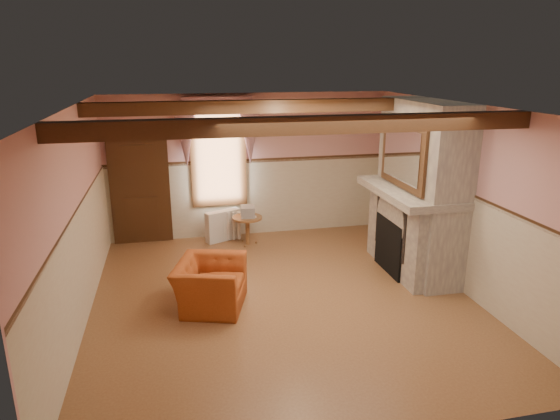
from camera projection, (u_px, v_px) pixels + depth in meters
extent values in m
cube|color=brown|center=(283.00, 298.00, 7.39)|extent=(5.50, 6.00, 0.01)
cube|color=silver|center=(283.00, 107.00, 6.58)|extent=(5.50, 6.00, 0.01)
cube|color=tan|center=(249.00, 166.00, 9.79)|extent=(5.50, 0.02, 2.80)
cube|color=tan|center=(361.00, 307.00, 4.18)|extent=(5.50, 0.02, 2.80)
cube|color=tan|center=(75.00, 221.00, 6.42)|extent=(0.02, 6.00, 2.80)
cube|color=tan|center=(460.00, 197.00, 7.55)|extent=(0.02, 6.00, 2.80)
cube|color=black|center=(393.00, 246.00, 8.23)|extent=(0.20, 0.95, 0.90)
imported|color=#994219|center=(210.00, 284.00, 7.07)|extent=(1.17, 1.26, 0.67)
cylinder|color=brown|center=(248.00, 230.00, 9.50)|extent=(0.64, 0.64, 0.55)
cube|color=#B7AD8C|center=(248.00, 212.00, 9.40)|extent=(0.30, 0.35, 0.20)
cube|color=silver|center=(223.00, 226.00, 9.71)|extent=(0.71, 0.45, 0.60)
imported|color=brown|center=(409.00, 184.00, 8.06)|extent=(0.34, 0.34, 0.08)
cube|color=black|center=(390.00, 171.00, 8.72)|extent=(0.14, 0.24, 0.20)
cylinder|color=gold|center=(405.00, 176.00, 8.17)|extent=(0.11, 0.11, 0.28)
cylinder|color=maroon|center=(436.00, 195.00, 7.25)|extent=(0.06, 0.06, 0.16)
cylinder|color=gold|center=(429.00, 194.00, 7.43)|extent=(0.06, 0.06, 0.12)
cube|color=gray|center=(421.00, 189.00, 8.04)|extent=(0.85, 2.00, 2.80)
cube|color=gray|center=(411.00, 192.00, 8.02)|extent=(1.05, 2.05, 0.12)
cube|color=silver|center=(403.00, 155.00, 7.80)|extent=(0.06, 1.44, 1.04)
cube|color=black|center=(140.00, 189.00, 9.40)|extent=(1.10, 0.10, 2.10)
cube|color=white|center=(218.00, 155.00, 9.57)|extent=(1.06, 0.08, 2.02)
cube|color=gray|center=(218.00, 124.00, 9.31)|extent=(1.30, 0.14, 1.40)
cube|color=black|center=(307.00, 125.00, 5.49)|extent=(5.50, 0.18, 0.20)
cube|color=black|center=(266.00, 106.00, 7.73)|extent=(5.50, 0.18, 0.20)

